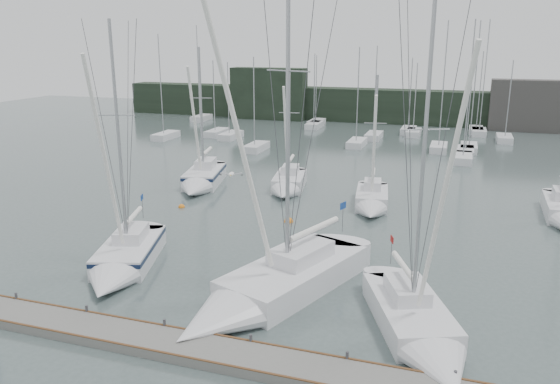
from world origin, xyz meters
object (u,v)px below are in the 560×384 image
Objects in this scene: sailboat_near_center at (260,294)px; sailboat_mid_a at (201,180)px; sailboat_near_left at (122,263)px; buoy_a at (289,222)px; sailboat_near_right at (423,335)px; buoy_c at (182,207)px; sailboat_mid_b at (287,186)px; sailboat_mid_c at (372,203)px.

sailboat_near_center reaches higher than sailboat_mid_a.
sailboat_near_left reaches higher than buoy_a.
buoy_c is at bearing 120.36° from sailboat_near_right.
sailboat_mid_a is 19.42× the size of buoy_a.
buoy_c is at bearing 151.11° from sailboat_near_center.
sailboat_mid_b is at bearing 98.39° from sailboat_near_right.
sailboat_near_right reaches higher than sailboat_near_left.
sailboat_near_center is 28.71× the size of buoy_a.
buoy_c is (-6.34, -6.65, -0.55)m from sailboat_mid_b.
buoy_a is at bearing -4.63° from buoy_c.
sailboat_mid_a reaches higher than sailboat_mid_c.
sailboat_mid_b reaches higher than buoy_c.
buoy_a is 8.81m from buoy_c.
sailboat_mid_c is 21.17× the size of buoy_c.
sailboat_near_right is at bearing -26.06° from sailboat_near_left.
sailboat_mid_a is 11.75m from buoy_a.
sailboat_mid_b is (-12.55, 20.91, 0.02)m from sailboat_near_right.
sailboat_near_left is 8.62m from sailboat_near_center.
sailboat_near_center is 1.76× the size of sailboat_mid_c.
sailboat_near_left is 19.22m from sailboat_mid_c.
sailboat_near_center reaches higher than buoy_c.
sailboat_near_left is 16.35m from sailboat_near_right.
sailboat_near_right is 1.19× the size of sailboat_mid_a.
sailboat_near_left reaches higher than buoy_c.
buoy_c is at bearing -172.12° from sailboat_mid_c.
sailboat_near_right reaches higher than buoy_a.
sailboat_near_right is 23.67m from buoy_c.
buoy_a is (-5.03, -4.62, -0.56)m from sailboat_mid_c.
sailboat_near_left is 0.77× the size of sailboat_near_center.
sailboat_mid_a is at bearing 143.89° from sailboat_near_center.
sailboat_mid_a is at bearing 147.51° from buoy_a.
sailboat_mid_b is 9.20m from buoy_c.
sailboat_near_center reaches higher than buoy_a.
sailboat_near_left reaches higher than sailboat_mid_a.
sailboat_mid_a is (-20.00, 19.85, 0.12)m from sailboat_near_right.
sailboat_near_left is 12.64m from buoy_a.
sailboat_near_left is at bearing 148.73° from sailboat_near_right.
sailboat_near_right reaches higher than sailboat_mid_b.
buoy_a is at bearing -145.38° from sailboat_mid_c.
sailboat_mid_a is at bearing 165.65° from sailboat_mid_c.
sailboat_mid_a is (-3.84, 17.38, 0.07)m from sailboat_near_left.
buoy_a is at bearing 43.95° from sailboat_near_left.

